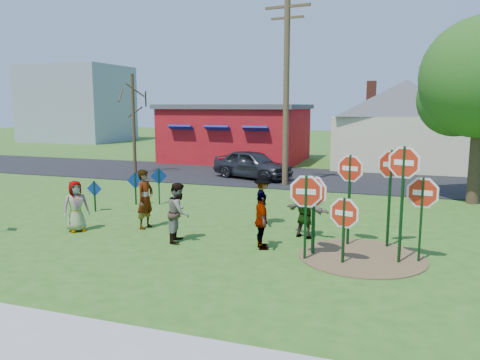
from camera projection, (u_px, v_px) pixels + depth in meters
The scene contains 26 objects.
ground at pixel (213, 232), 14.29m from camera, with size 120.00×120.00×0.00m, color #335C1A.
sidewalk at pixel (45, 342), 7.55m from camera, with size 22.00×1.80×0.08m, color #9E9E99.
road at pixel (294, 177), 25.03m from camera, with size 120.00×7.50×0.04m, color black.
dirt_patch at pixel (362, 257), 11.92m from camera, with size 3.20×3.20×0.03m, color brown.
red_building at pixel (237, 133), 32.55m from camera, with size 9.40×7.69×3.90m.
cream_house at pixel (405, 120), 28.90m from camera, with size 9.40×9.40×6.50m.
distant_building at pixel (77, 104), 50.63m from camera, with size 10.00×8.00×8.00m, color #8C939E.
stop_sign_a at pixel (314, 198), 11.91m from camera, with size 0.97×0.56×2.21m.
stop_sign_b at pixel (350, 177), 12.65m from camera, with size 0.96×0.32×2.65m.
stop_sign_c at pixel (403, 177), 11.13m from camera, with size 1.00×0.36×3.02m.
stop_sign_d at pixel (391, 173), 12.43m from camera, with size 0.95×0.45×2.81m.
stop_sign_e at pixel (344, 217), 11.26m from camera, with size 0.98×0.29×1.77m.
stop_sign_f at pixel (422, 199), 11.30m from camera, with size 1.02×0.14×2.26m.
stop_sign_g at pixel (306, 199), 11.50m from camera, with size 1.10×0.11×2.29m.
blue_diamond_b at pixel (95, 193), 16.97m from camera, with size 0.58×0.08×1.14m.
blue_diamond_c at pixel (135, 184), 18.16m from camera, with size 0.65×0.18×1.28m.
blue_diamond_d at pixel (159, 181), 18.19m from camera, with size 0.57×0.36×1.45m.
person_a at pixel (76, 206), 14.27m from camera, with size 0.77×0.50×1.58m, color #394E89.
person_b at pixel (145, 199), 14.62m from camera, with size 0.68×0.45×1.86m, color #287A61.
person_c at pixel (179, 212), 13.21m from camera, with size 0.82×0.64×1.69m, color brown.
person_d at pixel (263, 200), 15.05m from camera, with size 1.04×0.60×1.61m, color #343539.
person_e at pixel (262, 221), 12.50m from camera, with size 0.91×0.38×1.55m, color #563561.
person_f at pixel (305, 212), 13.60m from camera, with size 1.41×0.45×1.52m, color #205330.
suv at pixel (252, 164), 24.50m from camera, with size 1.76×4.37×1.49m, color #333338.
utility_pole at pixel (286, 87), 21.88m from camera, with size 2.17×0.37×8.88m.
bare_tree_west at pixel (133, 110), 25.84m from camera, with size 1.80×1.80×5.56m.
Camera 1 is at (5.26, -12.85, 3.82)m, focal length 35.00 mm.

